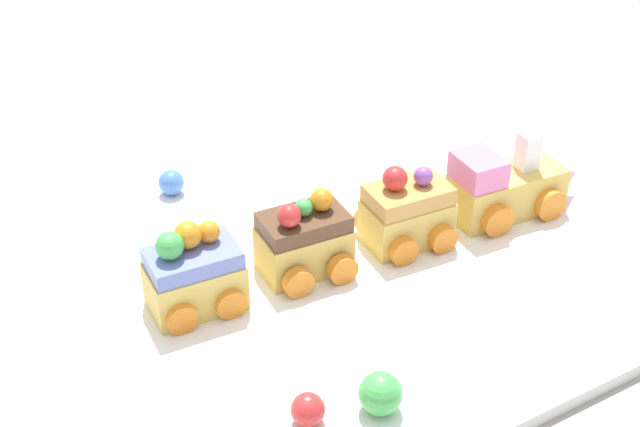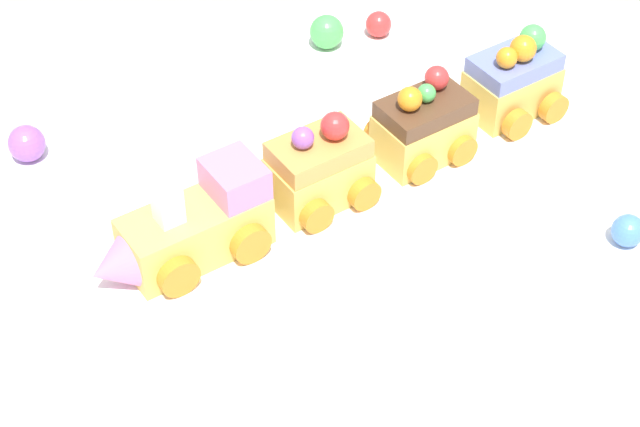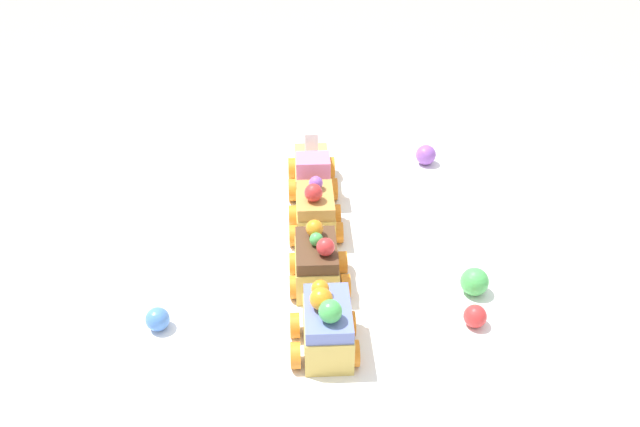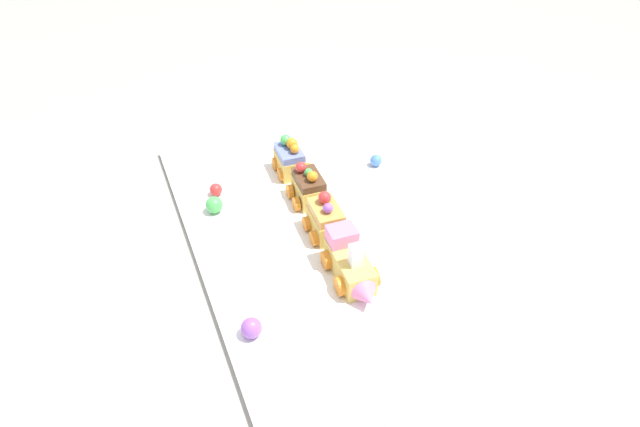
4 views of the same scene
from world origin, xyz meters
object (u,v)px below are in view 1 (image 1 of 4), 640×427
Objects in this scene: cake_car_blueberry at (192,274)px; gumball_red at (308,410)px; cake_train_locomotive at (512,186)px; cake_car_chocolate at (306,243)px; cake_car_caramel at (407,214)px; gumball_green at (380,393)px; gumball_blue at (171,182)px.

cake_car_blueberry is 0.16m from gumball_red.
cake_car_chocolate is at bearing -179.95° from cake_train_locomotive.
cake_car_blueberry is at bearing -179.97° from cake_car_caramel.
cake_car_chocolate is 2.46× the size of gumball_green.
cake_car_caramel reaches higher than gumball_red.
cake_train_locomotive is 0.31m from gumball_blue.
gumball_red is (-0.18, -0.14, -0.02)m from cake_car_caramel.
cake_car_caramel reaches higher than gumball_green.
cake_car_blueberry is 3.18× the size of gumball_red.
gumball_green is at bearing -87.25° from gumball_blue.
cake_car_chocolate is (-0.21, 0.01, 0.00)m from cake_train_locomotive.
gumball_green is (0.05, -0.01, 0.00)m from gumball_red.
cake_car_caramel is 0.10m from cake_car_chocolate.
gumball_green is (-0.24, -0.15, -0.01)m from cake_train_locomotive.
cake_train_locomotive is 0.11m from cake_car_caramel.
gumball_green is 1.26× the size of gumball_blue.
cake_car_blueberry is at bearing -179.99° from cake_train_locomotive.
gumball_blue is at bearing 77.61° from cake_car_blueberry.
cake_train_locomotive reaches higher than cake_car_chocolate.
gumball_blue is at bearing 148.53° from cake_train_locomotive.
cake_car_blueberry reaches higher than gumball_blue.
gumball_red is at bearing -115.11° from cake_car_chocolate.
cake_car_blueberry is (-0.10, 0.01, 0.00)m from cake_car_chocolate.
cake_car_caramel is 0.19m from cake_car_blueberry.
gumball_blue is (0.05, 0.16, -0.02)m from cake_car_blueberry.
cake_car_caramel reaches higher than cake_car_blueberry.
gumball_blue is at bearing 110.46° from cake_car_chocolate.
cake_car_caramel is at bearing 0.03° from cake_car_blueberry.
cake_train_locomotive and cake_car_caramel have the same top height.
gumball_blue is at bearing 133.77° from cake_car_caramel.
cake_train_locomotive is 0.21m from cake_car_chocolate.
gumball_red is at bearing 162.95° from gumball_green.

